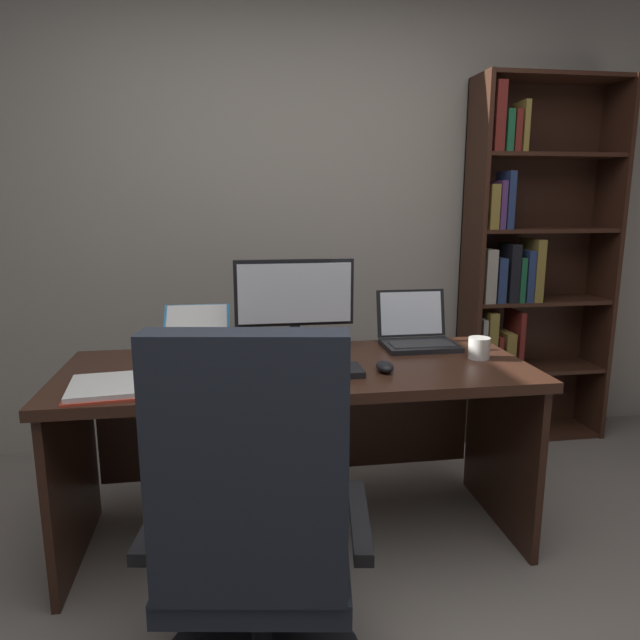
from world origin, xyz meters
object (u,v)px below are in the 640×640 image
at_px(bookshelf, 522,272).
at_px(notepad, 217,366).
at_px(open_binder, 141,384).
at_px(coffee_mug, 479,348).
at_px(reading_stand_with_book, 197,330).
at_px(keyboard, 306,372).
at_px(computer_mouse, 385,367).
at_px(desk, 296,407).
at_px(office_chair, 256,554).
at_px(laptop, 417,334).
at_px(monitor, 295,305).
at_px(pen, 222,364).

distance_m(bookshelf, notepad, 1.92).
relative_size(open_binder, coffee_mug, 5.86).
relative_size(reading_stand_with_book, open_binder, 0.55).
xyz_separation_m(keyboard, notepad, (-0.33, 0.15, -0.01)).
bearing_deg(computer_mouse, reading_stand_with_book, 148.96).
bearing_deg(keyboard, desk, 94.03).
distance_m(office_chair, laptop, 1.32).
bearing_deg(office_chair, monitor, 86.76).
xyz_separation_m(laptop, open_binder, (-1.13, -0.42, -0.04)).
height_order(desk, keyboard, keyboard).
bearing_deg(notepad, laptop, 13.76).
bearing_deg(coffee_mug, open_binder, -172.51).
height_order(notepad, pen, pen).
bearing_deg(coffee_mug, monitor, 161.57).
bearing_deg(office_chair, open_binder, 129.86).
height_order(bookshelf, keyboard, bookshelf).
bearing_deg(pen, desk, 10.93).
height_order(computer_mouse, reading_stand_with_book, reading_stand_with_book).
distance_m(laptop, reading_stand_with_book, 0.96).
distance_m(office_chair, coffee_mug, 1.27).
distance_m(pen, coffee_mug, 1.04).
bearing_deg(bookshelf, reading_stand_with_book, -161.92).
height_order(bookshelf, open_binder, bookshelf).
relative_size(bookshelf, computer_mouse, 19.48).
height_order(keyboard, computer_mouse, computer_mouse).
height_order(open_binder, coffee_mug, coffee_mug).
relative_size(desk, monitor, 3.57).
xyz_separation_m(desk, computer_mouse, (0.31, -0.21, 0.22)).
distance_m(desk, reading_stand_with_book, 0.54).
distance_m(monitor, coffee_mug, 0.78).
bearing_deg(keyboard, monitor, 90.00).
xyz_separation_m(monitor, open_binder, (-0.58, -0.41, -0.19)).
xyz_separation_m(laptop, notepad, (-0.87, -0.21, -0.05)).
relative_size(monitor, pen, 3.63).
bearing_deg(desk, reading_stand_with_book, 151.18).
relative_size(bookshelf, pen, 14.47).
xyz_separation_m(bookshelf, pen, (-1.68, -0.86, -0.22)).
xyz_separation_m(computer_mouse, notepad, (-0.63, 0.15, -0.02)).
bearing_deg(desk, bookshelf, 30.09).
height_order(monitor, laptop, monitor).
distance_m(keyboard, reading_stand_with_book, 0.60).
xyz_separation_m(reading_stand_with_book, pen, (0.11, -0.28, -0.07)).
bearing_deg(reading_stand_with_book, computer_mouse, -31.04).
xyz_separation_m(office_chair, monitor, (0.22, 1.02, 0.48)).
distance_m(bookshelf, reading_stand_with_book, 1.88).
relative_size(office_chair, reading_stand_with_book, 3.90).
distance_m(keyboard, coffee_mug, 0.74).
bearing_deg(laptop, keyboard, -146.02).
bearing_deg(monitor, notepad, -147.24).
bearing_deg(monitor, pen, -145.58).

